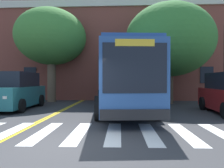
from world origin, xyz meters
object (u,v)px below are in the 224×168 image
object	(u,v)px
city_bus	(121,79)
car_teal_near_lane	(17,91)
street_tree_curbside_large	(169,40)
street_tree_curbside_small	(51,37)

from	to	relation	value
city_bus	car_teal_near_lane	size ratio (longest dim) A/B	2.21
car_teal_near_lane	street_tree_curbside_large	xyz separation A→B (m)	(9.95, 3.72, 3.70)
street_tree_curbside_large	city_bus	bearing A→B (deg)	-134.13
car_teal_near_lane	street_tree_curbside_large	distance (m)	11.25
street_tree_curbside_large	street_tree_curbside_small	size ratio (longest dim) A/B	1.18
city_bus	street_tree_curbside_large	distance (m)	5.94
car_teal_near_lane	street_tree_curbside_small	bearing A→B (deg)	82.20
car_teal_near_lane	street_tree_curbside_large	bearing A→B (deg)	20.49
street_tree_curbside_large	street_tree_curbside_small	world-z (taller)	street_tree_curbside_small
street_tree_curbside_small	street_tree_curbside_large	bearing A→B (deg)	-5.47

